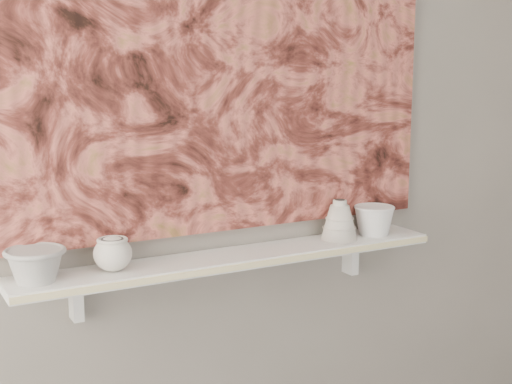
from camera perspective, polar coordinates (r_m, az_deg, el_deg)
wall_back at (r=2.25m, az=-2.76°, el=6.01°), size 3.60×0.00×3.60m
shelf at (r=2.24m, az=-1.59°, el=-5.32°), size 1.40×0.18×0.03m
shelf_stripe at (r=2.16m, az=-0.45°, el=-5.89°), size 1.40×0.01×0.02m
bracket_left at (r=2.15m, az=-14.21°, el=-8.35°), size 0.03×0.06×0.12m
bracket_right at (r=2.56m, az=7.56°, el=-5.16°), size 0.03×0.06×0.12m
painting at (r=2.23m, az=-2.64°, el=10.87°), size 1.50×0.02×1.10m
house_motif at (r=2.47m, az=6.96°, el=3.55°), size 0.09×0.00×0.08m
bowl_grey at (r=2.02m, az=-17.24°, el=-5.56°), size 0.22×0.22×0.10m
cup_cream at (r=2.07m, az=-11.39°, el=-4.87°), size 0.14×0.14×0.10m
bell_vessel at (r=2.42m, az=6.69°, el=-2.20°), size 0.13×0.13×0.14m
bowl_white at (r=2.51m, az=9.42°, el=-2.22°), size 0.17×0.17×0.10m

